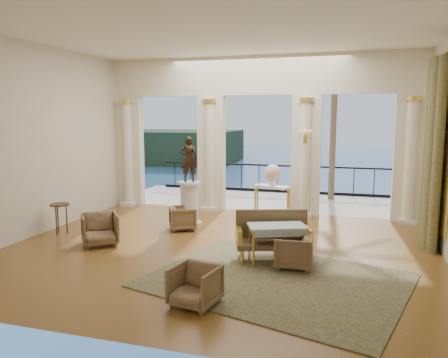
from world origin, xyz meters
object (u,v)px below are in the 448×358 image
(armchair_d, at_px, (183,217))
(side_table, at_px, (60,208))
(armchair_b, at_px, (195,284))
(pedestal, at_px, (189,204))
(console_table, at_px, (272,191))
(statue, at_px, (189,159))
(settee, at_px, (272,235))
(game_table, at_px, (277,229))
(armchair_a, at_px, (100,228))
(armchair_c, at_px, (293,250))

(armchair_d, distance_m, side_table, 2.95)
(armchair_b, xyz_separation_m, pedestal, (-1.83, 4.56, 0.21))
(armchair_b, relative_size, console_table, 0.63)
(statue, xyz_separation_m, side_table, (-2.64, -1.72, -1.09))
(armchair_b, xyz_separation_m, settee, (0.72, 2.50, 0.14))
(game_table, bearing_deg, settee, 95.71)
(armchair_a, bearing_deg, armchair_c, -40.97)
(armchair_c, xyz_separation_m, side_table, (-5.67, 0.76, 0.29))
(game_table, height_order, pedestal, pedestal)
(armchair_a, distance_m, settee, 3.81)
(settee, bearing_deg, game_table, -80.39)
(armchair_b, relative_size, side_table, 0.91)
(settee, distance_m, statue, 3.51)
(game_table, distance_m, console_table, 3.57)
(armchair_c, height_order, armchair_d, armchair_c)
(armchair_d, bearing_deg, settee, -150.20)
(game_table, xyz_separation_m, statue, (-2.68, 2.30, 1.06))
(armchair_d, xyz_separation_m, pedestal, (-0.02, 0.49, 0.23))
(pedestal, bearing_deg, armchair_a, -119.44)
(armchair_b, xyz_separation_m, console_table, (0.12, 5.75, 0.45))
(armchair_b, height_order, console_table, console_table)
(armchair_c, bearing_deg, settee, -134.62)
(settee, bearing_deg, pedestal, 122.87)
(armchair_b, xyz_separation_m, statue, (-1.83, 4.56, 1.39))
(armchair_b, distance_m, game_table, 2.44)
(pedestal, distance_m, statue, 1.18)
(armchair_b, relative_size, settee, 0.43)
(armchair_a, distance_m, console_table, 4.70)
(side_table, bearing_deg, armchair_d, 24.91)
(armchair_c, xyz_separation_m, console_table, (-1.07, 3.68, 0.44))
(console_table, bearing_deg, armchair_a, -109.30)
(game_table, height_order, statue, statue)
(pedestal, bearing_deg, game_table, -40.61)
(armchair_d, distance_m, settee, 2.99)
(settee, bearing_deg, armchair_d, 130.03)
(armchair_d, relative_size, side_table, 0.87)
(armchair_a, height_order, side_table, armchair_a)
(game_table, height_order, console_table, console_table)
(settee, xyz_separation_m, statue, (-2.55, 2.06, 1.25))
(armchair_d, distance_m, console_table, 2.61)
(console_table, distance_m, side_table, 5.45)
(game_table, distance_m, statue, 3.68)
(armchair_c, distance_m, statue, 4.15)
(armchair_d, xyz_separation_m, game_table, (2.66, -1.81, 0.35))
(settee, bearing_deg, console_table, 82.08)
(armchair_a, relative_size, armchair_b, 1.15)
(armchair_a, xyz_separation_m, armchair_c, (4.28, -0.26, -0.04))
(console_table, bearing_deg, game_table, -54.41)
(armchair_b, height_order, armchair_d, armchair_b)
(armchair_c, bearing_deg, statue, -131.99)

